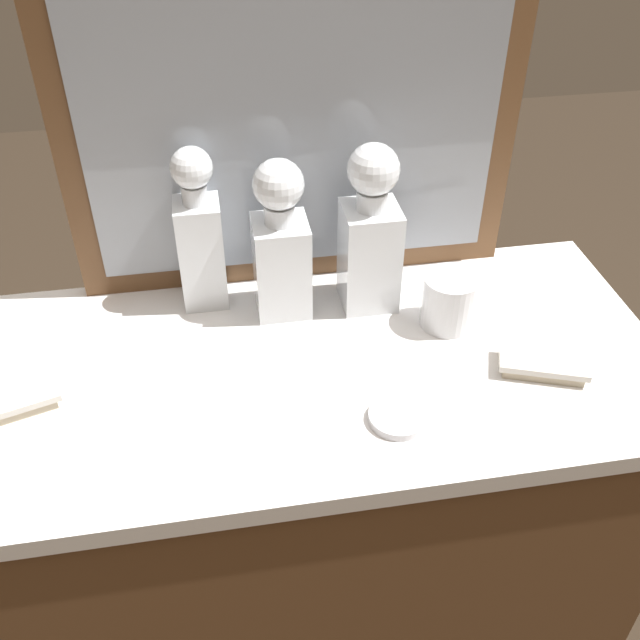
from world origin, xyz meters
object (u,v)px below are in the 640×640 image
crystal_decanter_far_left (281,253)px  silver_brush_right (543,364)px  crystal_decanter_front (200,244)px  porcelain_dish (398,417)px  crystal_tumbler_right (449,303)px  crystal_decanter_right (370,243)px  silver_brush_far_left (6,406)px

crystal_decanter_far_left → silver_brush_right: crystal_decanter_far_left is taller
crystal_decanter_front → porcelain_dish: bearing=-52.9°
crystal_decanter_far_left → crystal_tumbler_right: bearing=-18.6°
crystal_decanter_right → silver_brush_right: bearing=-44.6°
crystal_decanter_right → porcelain_dish: bearing=-93.8°
silver_brush_far_left → silver_brush_right: same height
crystal_tumbler_right → porcelain_dish: 0.24m
crystal_decanter_front → crystal_decanter_far_left: bearing=-19.2°
crystal_decanter_front → silver_brush_far_left: bearing=-142.2°
crystal_decanter_front → crystal_decanter_right: 0.27m
crystal_decanter_far_left → crystal_decanter_right: 0.14m
crystal_decanter_far_left → silver_brush_far_left: bearing=-156.5°
porcelain_dish → silver_brush_right: bearing=14.8°
crystal_decanter_far_left → silver_brush_right: size_ratio=1.85×
crystal_decanter_right → crystal_tumbler_right: (0.11, -0.08, -0.07)m
silver_brush_far_left → porcelain_dish: size_ratio=1.86×
silver_brush_right → crystal_decanter_far_left: bearing=148.5°
silver_brush_far_left → silver_brush_right: 0.78m
crystal_decanter_far_left → crystal_decanter_right: size_ratio=0.94×
silver_brush_right → porcelain_dish: (-0.24, -0.06, -0.01)m
silver_brush_right → crystal_tumbler_right: bearing=128.0°
porcelain_dish → crystal_decanter_far_left: bearing=113.5°
crystal_decanter_right → silver_brush_far_left: 0.59m
crystal_decanter_front → crystal_decanter_right: size_ratio=0.98×
silver_brush_far_left → porcelain_dish: silver_brush_far_left is taller
crystal_decanter_far_left → crystal_decanter_right: (0.14, -0.00, 0.01)m
crystal_decanter_far_left → porcelain_dish: bearing=-66.5°
crystal_decanter_right → porcelain_dish: 0.30m
silver_brush_far_left → crystal_decanter_front: bearing=37.8°
crystal_decanter_far_left → silver_brush_right: bearing=-31.5°
crystal_decanter_right → crystal_tumbler_right: crystal_decanter_right is taller
crystal_decanter_front → silver_brush_right: 0.56m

